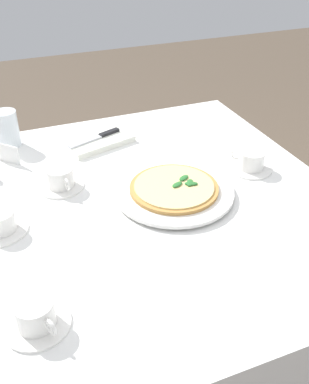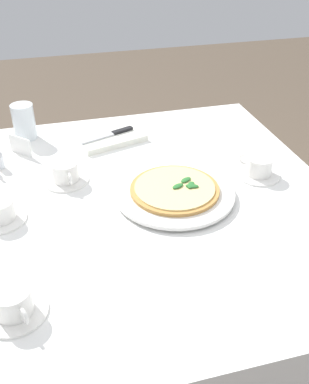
{
  "view_description": "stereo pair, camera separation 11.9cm",
  "coord_description": "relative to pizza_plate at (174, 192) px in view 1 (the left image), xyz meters",
  "views": [
    {
      "loc": [
        0.31,
        0.93,
        1.43
      ],
      "look_at": [
        -0.06,
        0.01,
        0.77
      ],
      "focal_mm": 41.33,
      "sensor_mm": 36.0,
      "label": 1
    },
    {
      "loc": [
        0.2,
        0.97,
        1.43
      ],
      "look_at": [
        -0.06,
        0.01,
        0.77
      ],
      "focal_mm": 41.33,
      "sensor_mm": 36.0,
      "label": 2
    }
  ],
  "objects": [
    {
      "name": "ground_plane",
      "position": [
        0.11,
        -0.01,
        -0.76
      ],
      "size": [
        8.0,
        8.0,
        0.0
      ],
      "primitive_type": "plane",
      "color": "brown"
    },
    {
      "name": "dining_table",
      "position": [
        0.11,
        -0.01,
        -0.14
      ],
      "size": [
        1.11,
        1.11,
        0.75
      ],
      "color": "white",
      "rests_on": "ground_plane"
    },
    {
      "name": "pizza_plate",
      "position": [
        0.0,
        0.0,
        0.0
      ],
      "size": [
        0.33,
        0.33,
        0.02
      ],
      "color": "white",
      "rests_on": "dining_table"
    },
    {
      "name": "pizza",
      "position": [
        -0.0,
        0.0,
        0.01
      ],
      "size": [
        0.24,
        0.24,
        0.02
      ],
      "color": "#C68E47",
      "rests_on": "pizza_plate"
    },
    {
      "name": "coffee_cup_back_corner",
      "position": [
        -0.27,
        -0.04,
        0.02
      ],
      "size": [
        0.13,
        0.13,
        0.06
      ],
      "color": "white",
      "rests_on": "dining_table"
    },
    {
      "name": "coffee_cup_far_right",
      "position": [
        0.42,
        0.31,
        0.02
      ],
      "size": [
        0.13,
        0.13,
        0.06
      ],
      "color": "white",
      "rests_on": "dining_table"
    },
    {
      "name": "coffee_cup_left_edge",
      "position": [
        0.28,
        -0.16,
        0.02
      ],
      "size": [
        0.13,
        0.13,
        0.06
      ],
      "color": "white",
      "rests_on": "dining_table"
    },
    {
      "name": "water_glass_near_right",
      "position": [
        0.38,
        -0.47,
        0.04
      ],
      "size": [
        0.07,
        0.07,
        0.12
      ],
      "color": "white",
      "rests_on": "dining_table"
    },
    {
      "name": "napkin_folded",
      "position": [
        0.11,
        -0.38,
        -0.0
      ],
      "size": [
        0.25,
        0.18,
        0.02
      ],
      "rotation": [
        0.0,
        0.0,
        0.27
      ],
      "color": "white",
      "rests_on": "dining_table"
    },
    {
      "name": "dinner_knife",
      "position": [
        0.11,
        -0.38,
        0.01
      ],
      "size": [
        0.19,
        0.08,
        0.01
      ],
      "rotation": [
        0.0,
        0.0,
        0.35
      ],
      "color": "silver",
      "rests_on": "napkin_folded"
    },
    {
      "name": "menu_card",
      "position": [
        0.4,
        -0.36,
        0.02
      ],
      "size": [
        0.07,
        0.07,
        0.06
      ],
      "rotation": [
        0.0,
        0.0,
        2.34
      ],
      "color": "white",
      "rests_on": "dining_table"
    }
  ]
}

